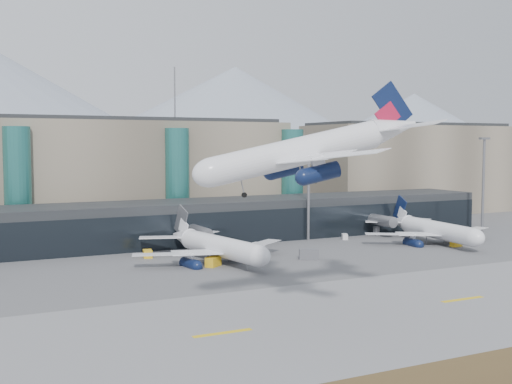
% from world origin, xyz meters
% --- Properties ---
extents(ground, '(900.00, 900.00, 0.00)m').
position_xyz_m(ground, '(0.00, 0.00, 0.00)').
color(ground, '#515154').
rests_on(ground, ground).
extents(runway_strip, '(400.00, 40.00, 0.04)m').
position_xyz_m(runway_strip, '(0.00, -15.00, 0.02)').
color(runway_strip, slate).
rests_on(runway_strip, ground).
extents(dirt_verge, '(400.00, 14.00, 0.03)m').
position_xyz_m(dirt_verge, '(0.00, -40.00, 0.00)').
color(dirt_verge, '#47351E').
rests_on(dirt_verge, ground).
extents(runway_markings, '(128.00, 1.00, 0.02)m').
position_xyz_m(runway_markings, '(-0.00, -15.00, 0.05)').
color(runway_markings, gold).
rests_on(runway_markings, ground).
extents(concourse, '(170.00, 27.00, 10.00)m').
position_xyz_m(concourse, '(-0.02, 57.73, 4.97)').
color(concourse, black).
rests_on(concourse, ground).
extents(terminal_main, '(130.00, 30.00, 31.00)m').
position_xyz_m(terminal_main, '(-25.00, 90.00, 15.44)').
color(terminal_main, gray).
rests_on(terminal_main, ground).
extents(terminal_east, '(70.00, 30.00, 31.00)m').
position_xyz_m(terminal_east, '(95.00, 90.00, 15.44)').
color(terminal_east, gray).
rests_on(terminal_east, ground).
extents(teal_towers, '(116.40, 19.40, 46.00)m').
position_xyz_m(teal_towers, '(-14.99, 74.01, 14.01)').
color(teal_towers, '#266C66').
rests_on(teal_towers, ground).
extents(mountain_ridge, '(910.00, 400.00, 110.00)m').
position_xyz_m(mountain_ridge, '(15.97, 380.00, 45.74)').
color(mountain_ridge, gray).
rests_on(mountain_ridge, ground).
extents(lightmast_mid, '(3.00, 1.20, 25.60)m').
position_xyz_m(lightmast_mid, '(30.00, 48.00, 14.42)').
color(lightmast_mid, slate).
rests_on(lightmast_mid, ground).
extents(lightmast_right, '(3.00, 1.20, 25.60)m').
position_xyz_m(lightmast_right, '(80.00, 40.00, 14.42)').
color(lightmast_right, slate).
rests_on(lightmast_right, ground).
extents(hero_jet, '(34.04, 33.83, 11.02)m').
position_xyz_m(hero_jet, '(-5.47, -13.86, 24.12)').
color(hero_jet, white).
rests_on(hero_jet, ground).
extents(jet_parked_mid, '(36.42, 36.71, 11.88)m').
position_xyz_m(jet_parked_mid, '(-2.16, 32.48, 4.49)').
color(jet_parked_mid, white).
rests_on(jet_parked_mid, ground).
extents(jet_parked_right, '(36.66, 36.33, 11.86)m').
position_xyz_m(jet_parked_right, '(54.84, 32.49, 4.49)').
color(jet_parked_right, white).
rests_on(jet_parked_right, ground).
extents(veh_b, '(2.24, 3.11, 1.64)m').
position_xyz_m(veh_b, '(-12.90, 41.64, 0.82)').
color(veh_b, gold).
rests_on(veh_b, ground).
extents(veh_c, '(4.49, 3.62, 2.21)m').
position_xyz_m(veh_c, '(16.40, 24.89, 1.10)').
color(veh_c, '#545459').
rests_on(veh_c, ground).
extents(veh_d, '(2.22, 2.74, 1.38)m').
position_xyz_m(veh_d, '(38.90, 45.12, 0.69)').
color(veh_d, silver).
rests_on(veh_d, ground).
extents(veh_e, '(2.66, 1.53, 1.50)m').
position_xyz_m(veh_e, '(55.73, 24.13, 0.75)').
color(veh_e, gold).
rests_on(veh_e, ground).
extents(veh_g, '(2.25, 2.74, 1.39)m').
position_xyz_m(veh_g, '(13.10, 41.85, 0.70)').
color(veh_g, silver).
rests_on(veh_g, ground).
extents(veh_h, '(3.87, 3.65, 1.94)m').
position_xyz_m(veh_h, '(-4.22, 26.58, 0.97)').
color(veh_h, gold).
rests_on(veh_h, ground).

